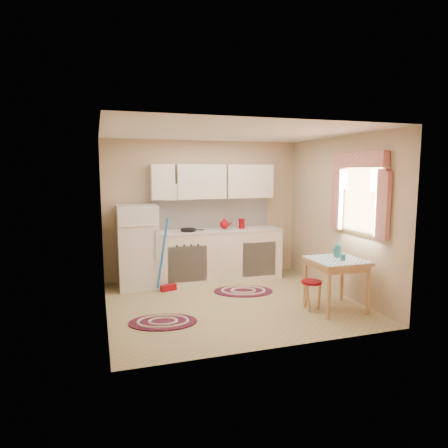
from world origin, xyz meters
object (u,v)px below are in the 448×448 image
(table, at_px, (336,285))
(stool, at_px, (311,295))
(fridge, at_px, (138,247))
(base_cabinets, at_px, (218,256))

(table, distance_m, stool, 0.38)
(fridge, distance_m, stool, 2.94)
(base_cabinets, height_order, table, base_cabinets)
(stool, bearing_deg, fridge, 139.94)
(fridge, relative_size, stool, 3.33)
(base_cabinets, xyz_separation_m, stool, (0.79, -1.92, -0.23))
(fridge, height_order, base_cabinets, fridge)
(fridge, bearing_deg, table, -37.33)
(fridge, relative_size, base_cabinets, 0.62)
(fridge, xyz_separation_m, base_cabinets, (1.43, 0.05, -0.26))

